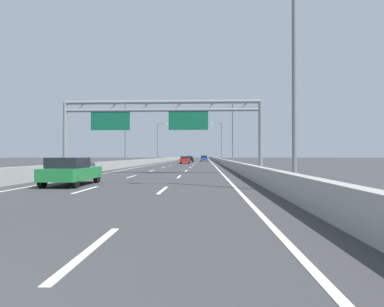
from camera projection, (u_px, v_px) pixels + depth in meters
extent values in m
plane|color=#38383A|center=(194.00, 160.00, 101.74)|extent=(260.00, 260.00, 0.00)
cube|color=white|center=(86.00, 190.00, 14.39)|extent=(0.16, 3.00, 0.01)
cube|color=white|center=(132.00, 177.00, 23.38)|extent=(0.16, 3.00, 0.01)
cube|color=white|center=(152.00, 171.00, 32.38)|extent=(0.16, 3.00, 0.01)
cube|color=white|center=(163.00, 167.00, 41.37)|extent=(0.16, 3.00, 0.01)
cube|color=white|center=(171.00, 165.00, 50.36)|extent=(0.16, 3.00, 0.01)
cube|color=white|center=(176.00, 164.00, 59.35)|extent=(0.16, 3.00, 0.01)
cube|color=white|center=(180.00, 163.00, 68.34)|extent=(0.16, 3.00, 0.01)
cube|color=white|center=(183.00, 162.00, 77.33)|extent=(0.16, 3.00, 0.01)
cube|color=white|center=(185.00, 161.00, 86.33)|extent=(0.16, 3.00, 0.01)
cube|color=white|center=(187.00, 161.00, 95.32)|extent=(0.16, 3.00, 0.01)
cube|color=white|center=(189.00, 160.00, 104.31)|extent=(0.16, 3.00, 0.01)
cube|color=white|center=(190.00, 160.00, 113.30)|extent=(0.16, 3.00, 0.01)
cube|color=white|center=(191.00, 159.00, 122.29)|extent=(0.16, 3.00, 0.01)
cube|color=white|center=(192.00, 159.00, 131.29)|extent=(0.16, 3.00, 0.01)
cube|color=white|center=(193.00, 159.00, 140.28)|extent=(0.16, 3.00, 0.01)
cube|color=white|center=(193.00, 159.00, 149.27)|extent=(0.16, 3.00, 0.01)
cube|color=white|center=(194.00, 159.00, 158.26)|extent=(0.16, 3.00, 0.01)
cube|color=white|center=(90.00, 250.00, 5.25)|extent=(0.16, 3.00, 0.01)
cube|color=white|center=(163.00, 190.00, 14.24)|extent=(0.16, 3.00, 0.01)
cube|color=white|center=(179.00, 177.00, 23.23)|extent=(0.16, 3.00, 0.01)
cube|color=white|center=(186.00, 171.00, 32.22)|extent=(0.16, 3.00, 0.01)
cube|color=white|center=(190.00, 167.00, 41.22)|extent=(0.16, 3.00, 0.01)
cube|color=white|center=(193.00, 165.00, 50.21)|extent=(0.16, 3.00, 0.01)
cube|color=white|center=(195.00, 164.00, 59.20)|extent=(0.16, 3.00, 0.01)
cube|color=white|center=(196.00, 163.00, 68.19)|extent=(0.16, 3.00, 0.01)
cube|color=white|center=(197.00, 162.00, 77.18)|extent=(0.16, 3.00, 0.01)
cube|color=white|center=(198.00, 161.00, 86.18)|extent=(0.16, 3.00, 0.01)
cube|color=white|center=(199.00, 161.00, 95.17)|extent=(0.16, 3.00, 0.01)
cube|color=white|center=(199.00, 160.00, 104.16)|extent=(0.16, 3.00, 0.01)
cube|color=white|center=(200.00, 160.00, 113.15)|extent=(0.16, 3.00, 0.01)
cube|color=white|center=(200.00, 159.00, 122.14)|extent=(0.16, 3.00, 0.01)
cube|color=white|center=(200.00, 159.00, 131.13)|extent=(0.16, 3.00, 0.01)
cube|color=white|center=(201.00, 159.00, 140.13)|extent=(0.16, 3.00, 0.01)
cube|color=white|center=(201.00, 159.00, 149.12)|extent=(0.16, 3.00, 0.01)
cube|color=white|center=(201.00, 159.00, 158.11)|extent=(0.16, 3.00, 0.01)
cube|color=white|center=(174.00, 161.00, 89.97)|extent=(0.16, 176.00, 0.01)
cube|color=white|center=(210.00, 161.00, 89.53)|extent=(0.16, 176.00, 0.01)
cube|color=#9E9E99|center=(176.00, 159.00, 112.02)|extent=(0.45, 220.00, 0.95)
cube|color=#9E9E99|center=(214.00, 159.00, 111.44)|extent=(0.45, 220.00, 0.95)
cylinder|color=gray|center=(65.00, 138.00, 27.02)|extent=(0.36, 0.36, 6.20)
cylinder|color=gray|center=(260.00, 138.00, 26.31)|extent=(0.36, 0.36, 6.20)
cylinder|color=gray|center=(161.00, 102.00, 26.69)|extent=(16.92, 0.32, 0.32)
cylinder|color=gray|center=(161.00, 110.00, 26.68)|extent=(16.92, 0.26, 0.26)
cylinder|color=gray|center=(81.00, 107.00, 26.98)|extent=(0.74, 0.10, 0.74)
cylinder|color=gray|center=(113.00, 107.00, 26.86)|extent=(0.74, 0.10, 0.74)
cylinder|color=gray|center=(145.00, 106.00, 26.75)|extent=(0.74, 0.10, 0.74)
cylinder|color=gray|center=(178.00, 106.00, 26.63)|extent=(0.74, 0.10, 0.74)
cylinder|color=gray|center=(211.00, 106.00, 26.51)|extent=(0.74, 0.10, 0.74)
cylinder|color=gray|center=(244.00, 106.00, 26.39)|extent=(0.74, 0.10, 0.74)
cube|color=#0F5B3D|center=(110.00, 121.00, 26.87)|extent=(3.40, 0.12, 1.60)
cube|color=#0F5B3D|center=(188.00, 121.00, 26.58)|extent=(3.40, 0.12, 1.60)
cylinder|color=slate|center=(294.00, 84.00, 13.72)|extent=(0.20, 0.20, 9.50)
cylinder|color=slate|center=(125.00, 134.00, 44.60)|extent=(0.20, 0.20, 9.50)
cylinder|color=slate|center=(133.00, 102.00, 44.58)|extent=(2.20, 0.12, 0.12)
cube|color=#F2EAC6|center=(141.00, 102.00, 44.53)|extent=(0.56, 0.28, 0.20)
cylinder|color=slate|center=(233.00, 133.00, 43.95)|extent=(0.20, 0.20, 9.50)
cylinder|color=slate|center=(225.00, 101.00, 44.03)|extent=(2.20, 0.12, 0.12)
cube|color=#F2EAC6|center=(217.00, 102.00, 44.07)|extent=(0.56, 0.28, 0.20)
cylinder|color=slate|center=(158.00, 142.00, 74.83)|extent=(0.20, 0.20, 9.50)
cylinder|color=slate|center=(162.00, 123.00, 74.81)|extent=(2.20, 0.12, 0.12)
cube|color=#F2EAC6|center=(167.00, 124.00, 74.76)|extent=(0.56, 0.28, 0.20)
cylinder|color=slate|center=(221.00, 142.00, 74.18)|extent=(0.20, 0.20, 9.50)
cylinder|color=slate|center=(217.00, 123.00, 74.26)|extent=(2.20, 0.12, 0.12)
cube|color=#F2EAC6|center=(212.00, 124.00, 74.30)|extent=(0.56, 0.28, 0.20)
cube|color=black|center=(189.00, 159.00, 75.51)|extent=(1.87, 4.58, 0.61)
cube|color=black|center=(189.00, 157.00, 75.06)|extent=(1.64, 1.85, 0.47)
cylinder|color=black|center=(186.00, 161.00, 77.28)|extent=(0.22, 0.64, 0.64)
cylinder|color=black|center=(193.00, 161.00, 77.21)|extent=(0.22, 0.64, 0.64)
cylinder|color=black|center=(186.00, 161.00, 73.81)|extent=(0.22, 0.64, 0.64)
cylinder|color=black|center=(192.00, 161.00, 73.74)|extent=(0.22, 0.64, 0.64)
cube|color=#A8ADB2|center=(189.00, 158.00, 141.75)|extent=(1.76, 4.38, 0.65)
cube|color=black|center=(189.00, 156.00, 141.96)|extent=(1.55, 2.09, 0.49)
cylinder|color=black|center=(187.00, 158.00, 143.42)|extent=(0.22, 0.64, 0.64)
cylinder|color=black|center=(191.00, 158.00, 143.36)|extent=(0.22, 0.64, 0.64)
cylinder|color=black|center=(187.00, 158.00, 140.14)|extent=(0.22, 0.64, 0.64)
cylinder|color=black|center=(190.00, 158.00, 140.08)|extent=(0.22, 0.64, 0.64)
cube|color=#2347AD|center=(204.00, 159.00, 84.42)|extent=(1.85, 4.23, 0.71)
cube|color=black|center=(204.00, 157.00, 84.67)|extent=(1.63, 1.79, 0.54)
cylinder|color=black|center=(201.00, 160.00, 86.01)|extent=(0.22, 0.64, 0.64)
cylinder|color=black|center=(207.00, 160.00, 85.95)|extent=(0.22, 0.64, 0.64)
cylinder|color=black|center=(201.00, 160.00, 82.88)|extent=(0.22, 0.64, 0.64)
cylinder|color=black|center=(207.00, 160.00, 82.82)|extent=(0.22, 0.64, 0.64)
cube|color=#1E7A38|center=(72.00, 173.00, 16.70)|extent=(1.87, 4.13, 0.63)
cube|color=black|center=(68.00, 163.00, 16.23)|extent=(1.64, 1.93, 0.55)
cylinder|color=black|center=(69.00, 177.00, 18.24)|extent=(0.22, 0.64, 0.64)
cylinder|color=black|center=(97.00, 177.00, 18.18)|extent=(0.22, 0.64, 0.64)
cylinder|color=black|center=(42.00, 182.00, 15.21)|extent=(0.22, 0.64, 0.64)
cylinder|color=black|center=(75.00, 182.00, 15.14)|extent=(0.22, 0.64, 0.64)
cube|color=red|center=(185.00, 160.00, 61.12)|extent=(1.83, 4.12, 0.68)
cube|color=black|center=(185.00, 157.00, 61.33)|extent=(1.61, 1.95, 0.43)
cylinder|color=black|center=(181.00, 162.00, 62.66)|extent=(0.22, 0.64, 0.64)
cylinder|color=black|center=(189.00, 162.00, 62.59)|extent=(0.22, 0.64, 0.64)
cylinder|color=black|center=(180.00, 162.00, 59.64)|extent=(0.22, 0.64, 0.64)
cylinder|color=black|center=(189.00, 162.00, 59.57)|extent=(0.22, 0.64, 0.64)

